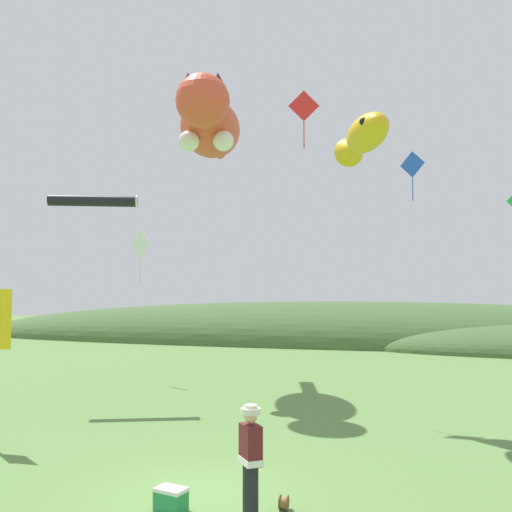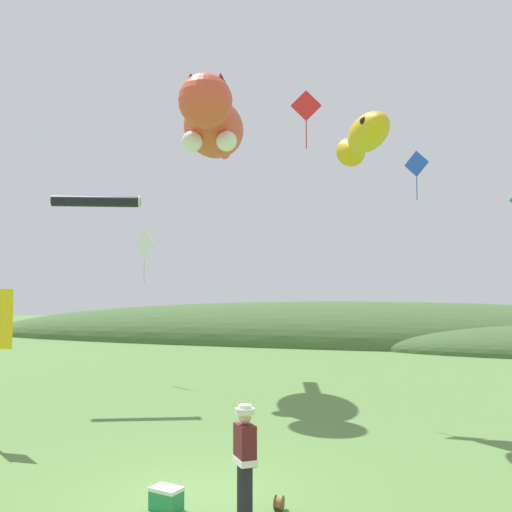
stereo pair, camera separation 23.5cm
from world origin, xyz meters
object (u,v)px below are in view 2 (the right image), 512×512
object	(u,v)px
picnic_cooler	(166,499)
kite_fish_windsock	(364,137)
kite_diamond_white	(144,245)
kite_giant_cat	(212,125)
kite_spool	(279,503)
kite_tube_streamer	(97,201)
kite_diamond_blue	(416,164)
kite_diamond_red	(306,106)
festival_attendant	(245,460)

from	to	relation	value
picnic_cooler	kite_fish_windsock	world-z (taller)	kite_fish_windsock
kite_diamond_white	kite_giant_cat	bearing A→B (deg)	-14.42
kite_spool	kite_tube_streamer	size ratio (longest dim) A/B	0.08
kite_spool	picnic_cooler	xyz separation A→B (m)	(-1.75, -0.47, 0.06)
kite_giant_cat	kite_diamond_blue	size ratio (longest dim) A/B	4.18
kite_fish_windsock	kite_tube_streamer	xyz separation A→B (m)	(-8.82, 1.20, -1.22)
picnic_cooler	kite_giant_cat	bearing A→B (deg)	106.53
picnic_cooler	kite_giant_cat	distance (m)	15.46
kite_giant_cat	kite_diamond_blue	distance (m)	7.94
kite_giant_cat	kite_diamond_red	xyz separation A→B (m)	(4.07, -2.41, -0.39)
picnic_cooler	kite_diamond_red	size ratio (longest dim) A/B	0.29
kite_spool	kite_giant_cat	size ratio (longest dim) A/B	0.03
kite_diamond_red	kite_diamond_blue	bearing A→B (deg)	52.77
kite_spool	kite_tube_streamer	xyz separation A→B (m)	(-7.91, 7.52, 6.34)
kite_spool	kite_diamond_white	bearing A→B (deg)	125.09
festival_attendant	kite_diamond_red	xyz separation A→B (m)	(-0.74, 9.37, 8.48)
kite_diamond_blue	kite_diamond_white	bearing A→B (deg)	-173.19
kite_diamond_red	festival_attendant	bearing A→B (deg)	-85.50
picnic_cooler	kite_giant_cat	size ratio (longest dim) A/B	0.07
kite_fish_windsock	kite_tube_streamer	size ratio (longest dim) A/B	1.21
kite_fish_windsock	kite_diamond_white	distance (m)	11.11
kite_fish_windsock	kite_diamond_blue	xyz separation A→B (m)	(1.40, 6.89, 0.64)
kite_giant_cat	kite_diamond_red	distance (m)	4.75
picnic_cooler	kite_diamond_white	xyz separation A→B (m)	(-6.64, 12.40, 5.18)
kite_diamond_blue	kite_diamond_white	distance (m)	11.18
kite_spool	kite_giant_cat	xyz separation A→B (m)	(-5.18, 11.11, 9.71)
kite_giant_cat	kite_diamond_white	distance (m)	5.56
kite_spool	kite_fish_windsock	xyz separation A→B (m)	(0.92, 6.32, 7.55)
kite_diamond_blue	festival_attendant	bearing A→B (deg)	-100.98
kite_giant_cat	kite_diamond_white	bearing A→B (deg)	165.58
kite_spool	kite_diamond_white	distance (m)	15.50
picnic_cooler	kite_diamond_white	world-z (taller)	kite_diamond_white
kite_fish_windsock	kite_diamond_white	size ratio (longest dim) A/B	1.54
kite_spool	kite_diamond_blue	world-z (taller)	kite_diamond_blue
kite_spool	picnic_cooler	distance (m)	1.81
kite_diamond_red	kite_spool	bearing A→B (deg)	-82.73
festival_attendant	kite_spool	bearing A→B (deg)	60.66
festival_attendant	kite_spool	distance (m)	1.13
kite_diamond_white	kite_diamond_red	bearing A→B (deg)	-23.97
picnic_cooler	kite_diamond_blue	xyz separation A→B (m)	(4.06, 13.68, 8.13)
picnic_cooler	kite_diamond_blue	bearing A→B (deg)	73.46
festival_attendant	kite_tube_streamer	size ratio (longest dim) A/B	0.63
festival_attendant	picnic_cooler	xyz separation A→B (m)	(-1.37, 0.20, -0.77)
kite_giant_cat	kite_spool	bearing A→B (deg)	-64.99
kite_fish_windsock	kite_tube_streamer	distance (m)	8.99
kite_tube_streamer	kite_diamond_white	size ratio (longest dim) A/B	1.27
kite_spool	kite_diamond_white	world-z (taller)	kite_diamond_white
kite_spool	picnic_cooler	bearing A→B (deg)	-164.96
picnic_cooler	kite_spool	bearing A→B (deg)	15.04
kite_fish_windsock	kite_diamond_white	bearing A→B (deg)	148.90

